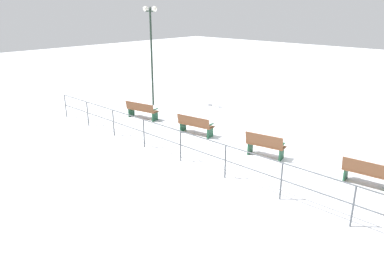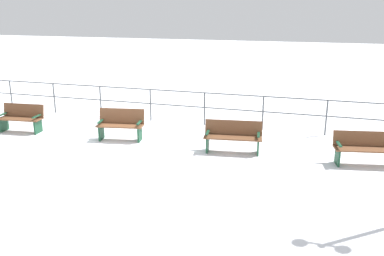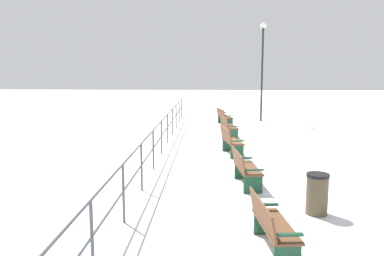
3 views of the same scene
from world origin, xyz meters
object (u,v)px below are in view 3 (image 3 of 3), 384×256
(bench_second, at_px, (245,168))
(lamppost_middle, at_px, (263,54))
(trash_bin, at_px, (317,194))
(bench_third, at_px, (230,141))
(bench_nearest, at_px, (271,224))
(bench_fifth, at_px, (224,116))
(bench_fourth, at_px, (228,126))

(bench_second, bearing_deg, lamppost_middle, 74.61)
(bench_second, xyz_separation_m, trash_bin, (1.28, -1.87, -0.04))
(bench_second, xyz_separation_m, bench_third, (-0.16, 3.52, 0.03))
(bench_nearest, height_order, bench_second, bench_second)
(bench_second, height_order, bench_third, bench_third)
(bench_second, height_order, trash_bin, bench_second)
(bench_fifth, xyz_separation_m, lamppost_middle, (2.12, 1.57, 3.25))
(bench_fifth, bearing_deg, bench_fourth, -100.30)
(bench_fourth, bearing_deg, bench_nearest, -97.02)
(bench_second, xyz_separation_m, bench_fourth, (-0.08, 7.05, 0.00))
(bench_third, relative_size, bench_fourth, 0.89)
(bench_fourth, xyz_separation_m, lamppost_middle, (2.08, 5.10, 3.24))
(lamppost_middle, bearing_deg, bench_fourth, -112.23)
(bench_third, height_order, bench_fourth, bench_third)
(bench_nearest, height_order, trash_bin, bench_nearest)
(bench_third, distance_m, trash_bin, 5.58)
(bench_second, bearing_deg, bench_fifth, 84.61)
(bench_nearest, distance_m, bench_fifth, 14.11)
(bench_third, xyz_separation_m, bench_fifth, (0.05, 7.06, -0.03))
(bench_nearest, distance_m, bench_fourth, 10.58)
(bench_nearest, relative_size, bench_fifth, 0.86)
(bench_fifth, bearing_deg, bench_second, -100.28)
(bench_fourth, relative_size, bench_fifth, 0.95)
(trash_bin, bearing_deg, lamppost_middle, 87.03)
(bench_nearest, distance_m, bench_second, 3.53)
(bench_fourth, bearing_deg, trash_bin, -89.31)
(trash_bin, bearing_deg, bench_fifth, 96.39)
(bench_third, height_order, lamppost_middle, lamppost_middle)
(bench_nearest, xyz_separation_m, lamppost_middle, (1.91, 15.68, 3.26))
(bench_third, height_order, trash_bin, bench_third)
(bench_second, distance_m, bench_third, 3.53)
(bench_fourth, distance_m, lamppost_middle, 6.39)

